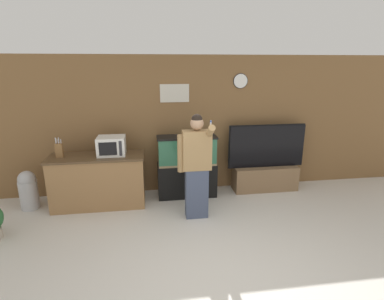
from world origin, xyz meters
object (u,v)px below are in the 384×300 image
at_px(microwave, 111,146).
at_px(knife_block, 59,150).
at_px(tv_on_stand, 265,171).
at_px(counter_island, 99,181).
at_px(aquarium_on_stand, 187,166).
at_px(trash_bin, 28,190).
at_px(person_standing, 196,165).

bearing_deg(microwave, knife_block, -178.46).
bearing_deg(tv_on_stand, microwave, -175.81).
bearing_deg(counter_island, aquarium_on_stand, 6.77).
bearing_deg(knife_block, aquarium_on_stand, 4.56).
bearing_deg(tv_on_stand, trash_bin, -177.34).
bearing_deg(aquarium_on_stand, knife_block, -175.44).
height_order(knife_block, tv_on_stand, tv_on_stand).
distance_m(knife_block, tv_on_stand, 3.82).
height_order(counter_island, aquarium_on_stand, aquarium_on_stand).
distance_m(microwave, knife_block, 0.85).
distance_m(counter_island, trash_bin, 1.20).
bearing_deg(aquarium_on_stand, microwave, -173.50).
relative_size(microwave, knife_block, 1.37).
distance_m(tv_on_stand, trash_bin, 4.36).
height_order(counter_island, microwave, microwave).
bearing_deg(aquarium_on_stand, tv_on_stand, 2.23).
bearing_deg(person_standing, aquarium_on_stand, 92.75).
distance_m(aquarium_on_stand, person_standing, 0.90).
distance_m(counter_island, microwave, 0.67).
distance_m(microwave, aquarium_on_stand, 1.42).
relative_size(microwave, trash_bin, 0.68).
distance_m(counter_island, knife_block, 0.83).
bearing_deg(tv_on_stand, counter_island, -175.48).
bearing_deg(knife_block, microwave, 1.54).
height_order(microwave, knife_block, knife_block).
xyz_separation_m(aquarium_on_stand, trash_bin, (-2.78, -0.14, -0.23)).
distance_m(microwave, tv_on_stand, 2.99).
xyz_separation_m(microwave, knife_block, (-0.85, -0.02, -0.03)).
height_order(counter_island, tv_on_stand, tv_on_stand).
bearing_deg(tv_on_stand, person_standing, -149.45).
relative_size(counter_island, person_standing, 0.94).
bearing_deg(person_standing, microwave, 153.10).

